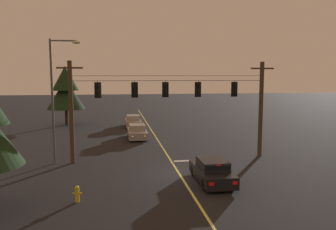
{
  "coord_description": "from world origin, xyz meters",
  "views": [
    {
      "loc": [
        -3.87,
        -20.53,
        6.27
      ],
      "look_at": [
        0.0,
        4.8,
        3.22
      ],
      "focal_mm": 36.12,
      "sensor_mm": 36.0,
      "label": 1
    }
  ],
  "objects_px": {
    "traffic_light_left_inner": "(135,90)",
    "traffic_light_rightmost": "(235,89)",
    "traffic_light_centre": "(166,90)",
    "tree_verge_far": "(66,90)",
    "street_lamp_corner": "(56,91)",
    "car_oncoming_trailing": "(133,121)",
    "fire_hydrant": "(77,194)",
    "car_oncoming_lead": "(137,132)",
    "traffic_light_leftmost": "(98,90)",
    "car_waiting_near_lane": "(212,171)",
    "traffic_light_right_inner": "(198,89)"
  },
  "relations": [
    {
      "from": "traffic_light_left_inner",
      "to": "traffic_light_rightmost",
      "type": "xyz_separation_m",
      "value": [
        7.5,
        0.0,
        0.0
      ]
    },
    {
      "from": "traffic_light_centre",
      "to": "tree_verge_far",
      "type": "distance_m",
      "value": 21.61
    },
    {
      "from": "traffic_light_rightmost",
      "to": "street_lamp_corner",
      "type": "distance_m",
      "value": 12.92
    },
    {
      "from": "car_oncoming_trailing",
      "to": "fire_hydrant",
      "type": "relative_size",
      "value": 5.26
    },
    {
      "from": "car_oncoming_lead",
      "to": "car_oncoming_trailing",
      "type": "distance_m",
      "value": 7.69
    },
    {
      "from": "car_oncoming_trailing",
      "to": "fire_hydrant",
      "type": "xyz_separation_m",
      "value": [
        -3.96,
        -24.22,
        -0.21
      ]
    },
    {
      "from": "traffic_light_leftmost",
      "to": "fire_hydrant",
      "type": "relative_size",
      "value": 1.45
    },
    {
      "from": "car_oncoming_lead",
      "to": "tree_verge_far",
      "type": "xyz_separation_m",
      "value": [
        -8.23,
        10.42,
        3.79
      ]
    },
    {
      "from": "traffic_light_rightmost",
      "to": "car_waiting_near_lane",
      "type": "distance_m",
      "value": 7.99
    },
    {
      "from": "traffic_light_left_inner",
      "to": "car_oncoming_lead",
      "type": "relative_size",
      "value": 0.28
    },
    {
      "from": "car_oncoming_trailing",
      "to": "street_lamp_corner",
      "type": "bearing_deg",
      "value": -110.31
    },
    {
      "from": "car_oncoming_trailing",
      "to": "traffic_light_rightmost",
      "type": "bearing_deg",
      "value": -67.48
    },
    {
      "from": "traffic_light_left_inner",
      "to": "car_oncoming_trailing",
      "type": "relative_size",
      "value": 0.28
    },
    {
      "from": "car_oncoming_trailing",
      "to": "tree_verge_far",
      "type": "distance_m",
      "value": 9.45
    },
    {
      "from": "traffic_light_centre",
      "to": "tree_verge_far",
      "type": "relative_size",
      "value": 0.17
    },
    {
      "from": "traffic_light_right_inner",
      "to": "traffic_light_rightmost",
      "type": "bearing_deg",
      "value": 0.0
    },
    {
      "from": "car_waiting_near_lane",
      "to": "fire_hydrant",
      "type": "xyz_separation_m",
      "value": [
        -7.47,
        -2.06,
        -0.21
      ]
    },
    {
      "from": "car_waiting_near_lane",
      "to": "fire_hydrant",
      "type": "bearing_deg",
      "value": -164.61
    },
    {
      "from": "traffic_light_left_inner",
      "to": "traffic_light_centre",
      "type": "xyz_separation_m",
      "value": [
        2.25,
        0.0,
        0.0
      ]
    },
    {
      "from": "car_waiting_near_lane",
      "to": "traffic_light_rightmost",
      "type": "bearing_deg",
      "value": 59.48
    },
    {
      "from": "traffic_light_rightmost",
      "to": "car_waiting_near_lane",
      "type": "xyz_separation_m",
      "value": [
        -3.34,
        -5.66,
        -4.55
      ]
    },
    {
      "from": "street_lamp_corner",
      "to": "tree_verge_far",
      "type": "bearing_deg",
      "value": 96.37
    },
    {
      "from": "traffic_light_right_inner",
      "to": "street_lamp_corner",
      "type": "relative_size",
      "value": 0.14
    },
    {
      "from": "car_waiting_near_lane",
      "to": "car_oncoming_trailing",
      "type": "relative_size",
      "value": 0.98
    },
    {
      "from": "traffic_light_leftmost",
      "to": "traffic_light_rightmost",
      "type": "relative_size",
      "value": 1.0
    },
    {
      "from": "traffic_light_rightmost",
      "to": "traffic_light_right_inner",
      "type": "bearing_deg",
      "value": 180.0
    },
    {
      "from": "traffic_light_leftmost",
      "to": "traffic_light_left_inner",
      "type": "xyz_separation_m",
      "value": [
        2.61,
        0.0,
        0.0
      ]
    },
    {
      "from": "car_waiting_near_lane",
      "to": "car_oncoming_lead",
      "type": "xyz_separation_m",
      "value": [
        -3.5,
        14.47,
        -0.0
      ]
    },
    {
      "from": "traffic_light_rightmost",
      "to": "traffic_light_left_inner",
      "type": "bearing_deg",
      "value": 180.0
    },
    {
      "from": "traffic_light_left_inner",
      "to": "street_lamp_corner",
      "type": "relative_size",
      "value": 0.14
    },
    {
      "from": "car_oncoming_lead",
      "to": "tree_verge_far",
      "type": "bearing_deg",
      "value": 128.3
    },
    {
      "from": "traffic_light_left_inner",
      "to": "fire_hydrant",
      "type": "distance_m",
      "value": 9.65
    },
    {
      "from": "car_oncoming_trailing",
      "to": "traffic_light_centre",
      "type": "bearing_deg",
      "value": -84.49
    },
    {
      "from": "traffic_light_right_inner",
      "to": "car_waiting_near_lane",
      "type": "distance_m",
      "value": 7.28
    },
    {
      "from": "traffic_light_rightmost",
      "to": "tree_verge_far",
      "type": "relative_size",
      "value": 0.17
    },
    {
      "from": "traffic_light_right_inner",
      "to": "street_lamp_corner",
      "type": "height_order",
      "value": "street_lamp_corner"
    },
    {
      "from": "car_waiting_near_lane",
      "to": "tree_verge_far",
      "type": "distance_m",
      "value": 27.78
    },
    {
      "from": "tree_verge_far",
      "to": "fire_hydrant",
      "type": "relative_size",
      "value": 8.78
    },
    {
      "from": "car_oncoming_trailing",
      "to": "fire_hydrant",
      "type": "distance_m",
      "value": 24.55
    },
    {
      "from": "car_oncoming_lead",
      "to": "car_oncoming_trailing",
      "type": "xyz_separation_m",
      "value": [
        -0.01,
        7.69,
        0.0
      ]
    },
    {
      "from": "traffic_light_centre",
      "to": "traffic_light_right_inner",
      "type": "bearing_deg",
      "value": 0.0
    },
    {
      "from": "traffic_light_centre",
      "to": "fire_hydrant",
      "type": "height_order",
      "value": "traffic_light_centre"
    },
    {
      "from": "traffic_light_rightmost",
      "to": "street_lamp_corner",
      "type": "xyz_separation_m",
      "value": [
        -12.92,
        0.08,
        -0.01
      ]
    },
    {
      "from": "car_oncoming_trailing",
      "to": "tree_verge_far",
      "type": "height_order",
      "value": "tree_verge_far"
    },
    {
      "from": "traffic_light_centre",
      "to": "fire_hydrant",
      "type": "xyz_separation_m",
      "value": [
        -5.56,
        -7.72,
        -4.76
      ]
    },
    {
      "from": "traffic_light_right_inner",
      "to": "traffic_light_rightmost",
      "type": "relative_size",
      "value": 1.0
    },
    {
      "from": "traffic_light_leftmost",
      "to": "traffic_light_centre",
      "type": "bearing_deg",
      "value": 0.0
    },
    {
      "from": "traffic_light_right_inner",
      "to": "tree_verge_far",
      "type": "xyz_separation_m",
      "value": [
        -12.25,
        19.24,
        -0.76
      ]
    },
    {
      "from": "traffic_light_rightmost",
      "to": "car_oncoming_lead",
      "type": "xyz_separation_m",
      "value": [
        -6.83,
        8.81,
        -4.55
      ]
    },
    {
      "from": "car_oncoming_lead",
      "to": "tree_verge_far",
      "type": "height_order",
      "value": "tree_verge_far"
    }
  ]
}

